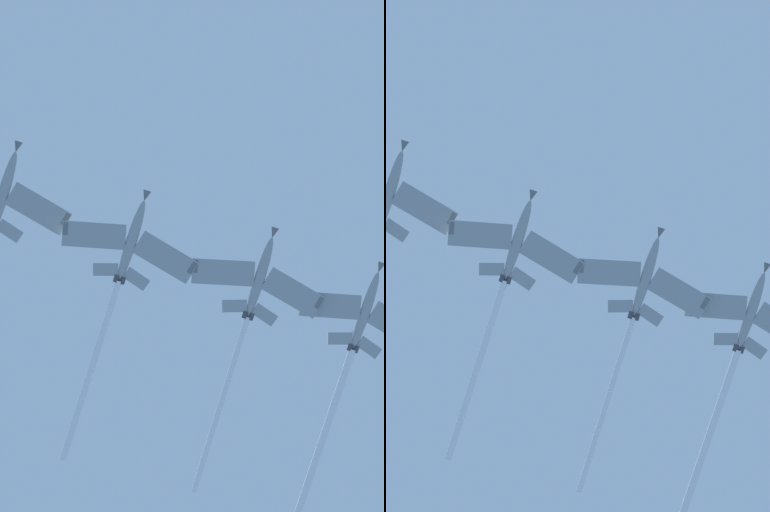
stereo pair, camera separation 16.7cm
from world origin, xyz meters
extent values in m
ellipsoid|color=gray|center=(17.43, -40.70, 136.78)|extent=(11.83, 5.62, 3.92)
cone|color=#595E60|center=(11.29, -42.94, 138.23)|extent=(2.12, 1.75, 1.52)
ellipsoid|color=black|center=(15.63, -41.36, 137.82)|extent=(3.09, 1.94, 1.48)
cube|color=gray|center=(16.33, -35.46, 136.51)|extent=(4.48, 9.32, 0.97)
cube|color=#595E60|center=(15.23, -31.50, 136.56)|extent=(1.85, 0.88, 0.51)
cube|color=gray|center=(22.80, -41.17, 135.70)|extent=(3.63, 3.94, 0.54)
cube|color=gray|center=(21.24, -36.88, 135.70)|extent=(1.92, 3.66, 0.54)
cube|color=#595E60|center=(22.12, -38.99, 137.11)|extent=(2.83, 1.18, 3.25)
cylinder|color=#38383D|center=(22.89, -39.19, 135.43)|extent=(1.35, 1.15, 1.00)
cylinder|color=#38383D|center=(22.58, -38.34, 135.43)|extent=(1.35, 1.15, 1.00)
cylinder|color=white|center=(36.04, -33.92, 132.30)|extent=(26.83, 10.67, 7.23)
ellipsoid|color=gray|center=(11.32, -25.20, 135.53)|extent=(11.89, 5.43, 3.79)
cone|color=#595E60|center=(5.12, -27.33, 136.91)|extent=(2.10, 1.72, 1.50)
ellipsoid|color=black|center=(9.49, -25.83, 136.55)|extent=(3.09, 1.90, 1.46)
cube|color=gray|center=(13.77, -29.96, 135.27)|extent=(7.89, 9.49, 0.93)
cube|color=#595E60|center=(15.40, -33.73, 135.33)|extent=(1.88, 1.56, 0.49)
cube|color=gray|center=(10.31, -19.94, 135.27)|extent=(4.34, 9.28, 0.93)
cube|color=#595E60|center=(9.28, -15.96, 135.33)|extent=(1.84, 0.85, 0.49)
cube|color=gray|center=(16.69, -25.76, 134.51)|extent=(3.60, 3.95, 0.53)
cube|color=gray|center=(15.20, -21.45, 134.51)|extent=(1.86, 3.63, 0.53)
cube|color=#595E60|center=(16.03, -23.57, 135.92)|extent=(2.82, 1.12, 3.23)
cylinder|color=#38383D|center=(16.81, -23.78, 134.25)|extent=(1.34, 1.13, 0.99)
cylinder|color=#38383D|center=(16.52, -22.93, 134.25)|extent=(1.34, 1.13, 0.99)
cylinder|color=white|center=(29.33, -18.99, 131.44)|extent=(25.39, 9.44, 6.35)
ellipsoid|color=gray|center=(5.20, -7.03, 135.32)|extent=(11.87, 5.61, 3.49)
cone|color=#595E60|center=(-1.00, -9.28, 136.52)|extent=(2.09, 1.74, 1.47)
ellipsoid|color=black|center=(3.36, -7.70, 136.28)|extent=(3.08, 1.93, 1.39)
cube|color=gray|center=(7.72, -11.76, 135.07)|extent=(7.99, 9.47, 0.84)
cube|color=#595E60|center=(9.42, -15.50, 135.14)|extent=(1.88, 1.58, 0.44)
cube|color=gray|center=(4.12, -1.79, 135.07)|extent=(4.48, 9.32, 0.84)
cube|color=#595E60|center=(3.02, 2.17, 135.14)|extent=(1.85, 0.88, 0.44)
cube|color=gray|center=(10.60, -7.50, 134.42)|extent=(3.63, 3.95, 0.48)
cube|color=gray|center=(9.05, -3.22, 134.42)|extent=(1.92, 3.66, 0.48)
cube|color=#595E60|center=(9.87, -5.34, 135.83)|extent=(2.75, 1.14, 3.19)
cylinder|color=#38383D|center=(10.70, -5.52, 134.18)|extent=(1.33, 1.14, 0.97)
cylinder|color=#38383D|center=(10.39, -4.67, 134.18)|extent=(1.33, 1.14, 0.97)
cylinder|color=white|center=(23.46, -0.42, 131.67)|extent=(25.96, 10.19, 5.90)
ellipsoid|color=gray|center=(-2.08, 10.78, 136.88)|extent=(11.87, 5.53, 3.76)
cone|color=#595E60|center=(-8.26, 8.58, 138.23)|extent=(2.11, 1.74, 1.50)
ellipsoid|color=black|center=(-3.90, 10.13, 137.89)|extent=(3.09, 1.92, 1.45)
cube|color=gray|center=(0.41, 6.04, 136.62)|extent=(7.95, 9.47, 0.92)
cube|color=#595E60|center=(2.08, 2.28, 136.67)|extent=(1.88, 1.57, 0.48)
cube|color=gray|center=(3.30, 10.27, 135.86)|extent=(3.62, 3.95, 0.52)
camera|label=1|loc=(-34.15, -16.90, 1.59)|focal=69.05mm
camera|label=2|loc=(-34.15, -16.73, 1.59)|focal=69.05mm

